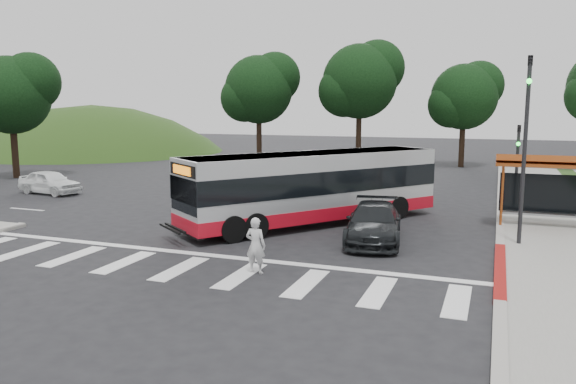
% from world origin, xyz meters
% --- Properties ---
extents(ground, '(140.00, 140.00, 0.00)m').
position_xyz_m(ground, '(0.00, 0.00, 0.00)').
color(ground, black).
rests_on(ground, ground).
extents(sidewalk_east, '(4.00, 40.00, 0.12)m').
position_xyz_m(sidewalk_east, '(11.00, 8.00, 0.06)').
color(sidewalk_east, gray).
rests_on(sidewalk_east, ground).
extents(curb_east, '(0.30, 40.00, 0.15)m').
position_xyz_m(curb_east, '(9.00, 8.00, 0.07)').
color(curb_east, '#9E9991').
rests_on(curb_east, ground).
extents(curb_east_red, '(0.32, 6.00, 0.15)m').
position_xyz_m(curb_east_red, '(9.00, -2.00, 0.08)').
color(curb_east_red, maroon).
rests_on(curb_east_red, ground).
extents(hillside_nw, '(44.00, 44.00, 10.00)m').
position_xyz_m(hillside_nw, '(-32.00, 30.00, 0.00)').
color(hillside_nw, '#1F3A12').
rests_on(hillside_nw, ground).
extents(crosswalk_ladder, '(18.00, 2.60, 0.01)m').
position_xyz_m(crosswalk_ladder, '(0.00, -5.00, 0.01)').
color(crosswalk_ladder, silver).
rests_on(crosswalk_ladder, ground).
extents(bus_shelter, '(4.20, 1.60, 2.86)m').
position_xyz_m(bus_shelter, '(10.80, 5.10, 2.35)').
color(bus_shelter, '#9A4419').
rests_on(bus_shelter, sidewalk_east).
extents(traffic_signal_ne_tall, '(0.18, 0.37, 6.50)m').
position_xyz_m(traffic_signal_ne_tall, '(9.60, 1.49, 3.88)').
color(traffic_signal_ne_tall, black).
rests_on(traffic_signal_ne_tall, ground).
extents(traffic_signal_ne_short, '(0.18, 0.37, 4.00)m').
position_xyz_m(traffic_signal_ne_short, '(9.60, 8.49, 2.48)').
color(traffic_signal_ne_short, black).
rests_on(traffic_signal_ne_short, ground).
extents(tree_north_a, '(6.60, 6.15, 10.17)m').
position_xyz_m(tree_north_a, '(-1.92, 26.07, 6.92)').
color(tree_north_a, black).
rests_on(tree_north_a, ground).
extents(tree_north_b, '(5.72, 5.33, 8.43)m').
position_xyz_m(tree_north_b, '(6.07, 28.06, 5.66)').
color(tree_north_b, black).
rests_on(tree_north_b, ground).
extents(tree_north_c, '(6.16, 5.74, 9.30)m').
position_xyz_m(tree_north_c, '(-9.92, 24.06, 6.29)').
color(tree_north_c, black).
rests_on(tree_north_c, ground).
extents(tree_west_a, '(5.72, 5.33, 8.43)m').
position_xyz_m(tree_west_a, '(-21.93, 10.06, 5.66)').
color(tree_west_a, black).
rests_on(tree_west_a, ground).
extents(transit_bus, '(8.82, 10.63, 2.95)m').
position_xyz_m(transit_bus, '(1.71, 2.69, 1.47)').
color(transit_bus, '#B2B4B7').
rests_on(transit_bus, ground).
extents(pedestrian, '(0.61, 0.40, 1.66)m').
position_xyz_m(pedestrian, '(2.31, -4.59, 0.83)').
color(pedestrian, silver).
rests_on(pedestrian, ground).
extents(dark_sedan, '(2.62, 4.94, 1.36)m').
position_xyz_m(dark_sedan, '(4.71, 0.50, 0.68)').
color(dark_sedan, black).
rests_on(dark_sedan, ground).
extents(west_car_white, '(4.06, 2.11, 1.32)m').
position_xyz_m(west_car_white, '(-14.53, 5.18, 0.66)').
color(west_car_white, white).
rests_on(west_car_white, ground).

